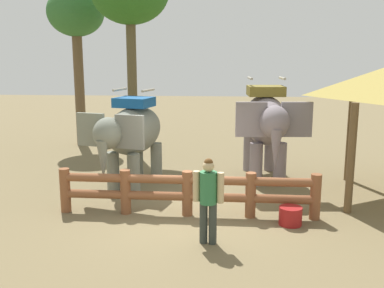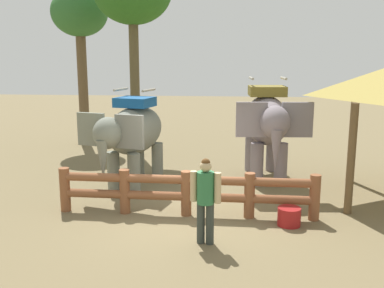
{
  "view_description": "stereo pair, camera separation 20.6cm",
  "coord_description": "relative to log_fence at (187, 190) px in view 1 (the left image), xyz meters",
  "views": [
    {
      "loc": [
        0.85,
        -9.59,
        3.66
      ],
      "look_at": [
        0.0,
        1.53,
        1.4
      ],
      "focal_mm": 41.45,
      "sensor_mm": 36.0,
      "label": 1
    },
    {
      "loc": [
        1.06,
        -9.58,
        3.66
      ],
      "look_at": [
        0.0,
        1.53,
        1.4
      ],
      "focal_mm": 41.45,
      "sensor_mm": 36.0,
      "label": 2
    }
  ],
  "objects": [
    {
      "name": "tree_back_center",
      "position": [
        -5.08,
        7.92,
        4.48
      ],
      "size": [
        2.23,
        2.23,
        6.24
      ],
      "color": "brown",
      "rests_on": "ground"
    },
    {
      "name": "feed_bucket",
      "position": [
        2.3,
        -0.41,
        -0.4
      ],
      "size": [
        0.5,
        0.5,
        0.4
      ],
      "color": "maroon",
      "rests_on": "ground"
    },
    {
      "name": "elephant_center",
      "position": [
        2.03,
        3.21,
        1.1
      ],
      "size": [
        2.01,
        3.52,
        3.02
      ],
      "color": "gray",
      "rests_on": "ground"
    },
    {
      "name": "elephant_near_left",
      "position": [
        -1.7,
        2.02,
        0.94
      ],
      "size": [
        2.09,
        3.28,
        2.75
      ],
      "color": "slate",
      "rests_on": "ground"
    },
    {
      "name": "tourist_woman_in_black",
      "position": [
        0.54,
        -1.52,
        0.39
      ],
      "size": [
        0.6,
        0.38,
        1.72
      ],
      "color": "#303731",
      "rests_on": "ground"
    },
    {
      "name": "ground_plane",
      "position": [
        -0.0,
        -0.12,
        -0.6
      ],
      "size": [
        60.0,
        60.0,
        0.0
      ],
      "primitive_type": "plane",
      "color": "brown"
    },
    {
      "name": "log_fence",
      "position": [
        0.0,
        0.0,
        0.0
      ],
      "size": [
        6.02,
        0.29,
        1.05
      ],
      "color": "brown",
      "rests_on": "ground"
    }
  ]
}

